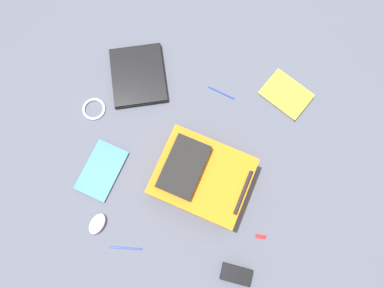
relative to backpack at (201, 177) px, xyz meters
The scene contains 11 objects.
ground_plane 0.16m from the backpack, 146.38° to the right, with size 3.53×3.53×0.00m, color #4C5160.
backpack is the anchor object (origin of this frame).
laptop 0.61m from the backpack, 139.15° to the right, with size 0.38×0.35×0.03m.
book_blue 0.60m from the backpack, 144.43° to the left, with size 0.26×0.28×0.02m.
book_comic 0.47m from the backpack, 85.09° to the right, with size 0.29×0.22×0.01m.
computer_mouse 0.52m from the backpack, 56.50° to the right, with size 0.06×0.10×0.03m, color silver.
cable_coil 0.63m from the backpack, 113.40° to the right, with size 0.11×0.11×0.01m, color silver.
power_brick 0.45m from the backpack, 29.76° to the left, with size 0.07×0.13×0.04m, color black.
pen_black 0.45m from the backpack, behind, with size 0.01×0.01×0.15m, color #1933B2.
pen_blue 0.47m from the backpack, 37.48° to the right, with size 0.01×0.01×0.15m, color #1933B2.
usb_stick 0.38m from the backpack, 55.84° to the left, with size 0.02×0.05×0.01m, color #B21919.
Camera 1 is at (0.30, 0.07, 1.51)m, focal length 30.07 mm.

